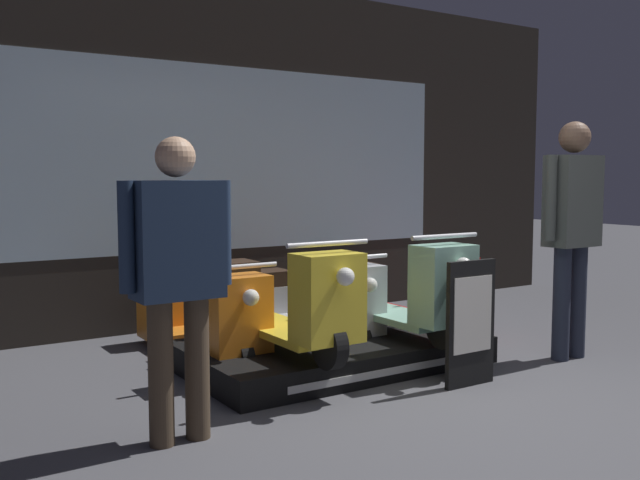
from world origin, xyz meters
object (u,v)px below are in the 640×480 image
at_px(scooter_display_left, 277,303).
at_px(scooter_backrow_1, 310,307).
at_px(scooter_backrow_2, 401,296).
at_px(scooter_backrow_0, 200,319).
at_px(person_left_browsing, 177,264).
at_px(price_sign_board, 471,323).
at_px(scooter_display_right, 386,291).
at_px(person_right_browsing, 572,220).

bearing_deg(scooter_display_left, scooter_backrow_1, 44.20).
bearing_deg(scooter_backrow_2, scooter_backrow_0, 180.00).
relative_size(person_left_browsing, price_sign_board, 1.90).
relative_size(scooter_backrow_1, price_sign_board, 2.06).
bearing_deg(scooter_display_right, scooter_backrow_1, 111.92).
height_order(scooter_backrow_2, price_sign_board, price_sign_board).
relative_size(scooter_backrow_2, person_left_browsing, 1.09).
bearing_deg(scooter_backrow_0, scooter_display_right, -28.39).
distance_m(scooter_display_right, scooter_backrow_1, 0.75).
height_order(scooter_backrow_1, person_right_browsing, person_right_browsing).
bearing_deg(scooter_backrow_1, scooter_backrow_2, 0.00).
bearing_deg(price_sign_board, person_left_browsing, 176.89).
relative_size(scooter_backrow_1, scooter_backrow_2, 1.00).
height_order(person_left_browsing, price_sign_board, person_left_browsing).
distance_m(scooter_backrow_0, scooter_backrow_1, 0.97).
relative_size(scooter_display_right, scooter_backrow_1, 1.00).
relative_size(scooter_display_right, price_sign_board, 2.06).
height_order(scooter_display_right, scooter_backrow_2, scooter_display_right).
bearing_deg(person_right_browsing, scooter_backrow_1, 133.70).
bearing_deg(person_right_browsing, scooter_display_right, 144.80).
distance_m(scooter_backrow_1, person_right_browsing, 2.17).
relative_size(scooter_backrow_2, price_sign_board, 2.06).
relative_size(scooter_display_right, person_left_browsing, 1.09).
relative_size(scooter_backrow_1, person_left_browsing, 1.09).
relative_size(person_right_browsing, price_sign_board, 2.14).
distance_m(scooter_display_left, scooter_backrow_0, 0.75).
height_order(scooter_backrow_1, scooter_backrow_2, same).
bearing_deg(scooter_backrow_0, scooter_display_left, -67.25).
height_order(scooter_display_left, price_sign_board, scooter_display_left).
relative_size(scooter_display_left, scooter_backrow_2, 1.00).
height_order(scooter_display_left, scooter_backrow_0, scooter_display_left).
distance_m(scooter_backrow_0, person_left_browsing, 1.77).
distance_m(scooter_display_left, person_left_browsing, 1.38).
height_order(scooter_display_left, person_right_browsing, person_right_browsing).
xyz_separation_m(scooter_backrow_1, person_left_browsing, (-1.73, -1.47, 0.63)).
xyz_separation_m(scooter_backrow_2, price_sign_board, (-0.71, -1.58, 0.11)).
distance_m(scooter_display_right, scooter_backrow_2, 0.99).
bearing_deg(scooter_display_left, person_right_browsing, -20.94).
relative_size(scooter_display_right, person_right_browsing, 0.96).
relative_size(scooter_display_left, price_sign_board, 2.06).
distance_m(person_left_browsing, price_sign_board, 2.06).
bearing_deg(scooter_backrow_0, person_right_browsing, -31.77).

